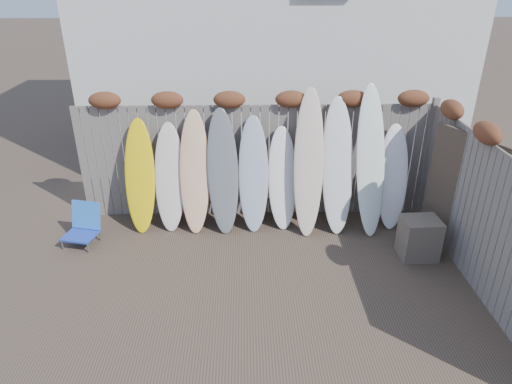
{
  "coord_description": "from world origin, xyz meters",
  "views": [
    {
      "loc": [
        -0.16,
        -4.91,
        3.99
      ],
      "look_at": [
        0.0,
        1.2,
        1.0
      ],
      "focal_mm": 32.0,
      "sensor_mm": 36.0,
      "label": 1
    }
  ],
  "objects_px": {
    "beach_chair": "(83,225)",
    "wooden_crate": "(419,238)",
    "lattice_panel": "(460,196)",
    "surfboard_0": "(140,176)"
  },
  "relations": [
    {
      "from": "beach_chair",
      "to": "wooden_crate",
      "type": "distance_m",
      "value": 5.27
    },
    {
      "from": "beach_chair",
      "to": "wooden_crate",
      "type": "bearing_deg",
      "value": -6.0
    },
    {
      "from": "beach_chair",
      "to": "lattice_panel",
      "type": "height_order",
      "value": "lattice_panel"
    },
    {
      "from": "wooden_crate",
      "to": "lattice_panel",
      "type": "height_order",
      "value": "lattice_panel"
    },
    {
      "from": "beach_chair",
      "to": "lattice_panel",
      "type": "distance_m",
      "value": 5.86
    },
    {
      "from": "lattice_panel",
      "to": "surfboard_0",
      "type": "relative_size",
      "value": 1.0
    },
    {
      "from": "lattice_panel",
      "to": "surfboard_0",
      "type": "xyz_separation_m",
      "value": [
        -4.94,
        0.93,
        -0.04
      ]
    },
    {
      "from": "beach_chair",
      "to": "surfboard_0",
      "type": "bearing_deg",
      "value": 30.71
    },
    {
      "from": "surfboard_0",
      "to": "beach_chair",
      "type": "bearing_deg",
      "value": -149.04
    },
    {
      "from": "beach_chair",
      "to": "lattice_panel",
      "type": "bearing_deg",
      "value": -4.07
    }
  ]
}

